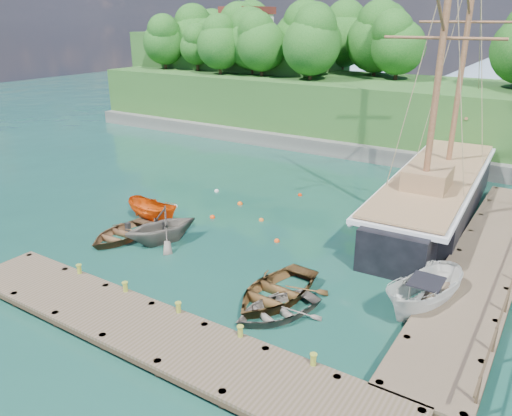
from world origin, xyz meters
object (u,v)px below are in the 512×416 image
(rowboat_0, at_px, (121,239))
(rowboat_2, at_px, (275,299))
(rowboat_3, at_px, (276,315))
(cabin_boat_white, at_px, (423,311))
(schooner, at_px, (434,196))
(motorboat_orange, at_px, (154,222))
(rowboat_1, at_px, (162,242))

(rowboat_0, height_order, rowboat_2, rowboat_2)
(rowboat_2, bearing_deg, rowboat_3, -53.95)
(cabin_boat_white, bearing_deg, rowboat_0, -157.70)
(rowboat_2, bearing_deg, schooner, 82.71)
(motorboat_orange, relative_size, cabin_boat_white, 0.82)
(rowboat_0, relative_size, rowboat_2, 0.84)
(rowboat_1, distance_m, rowboat_2, 8.53)
(rowboat_2, height_order, rowboat_3, rowboat_2)
(rowboat_3, relative_size, cabin_boat_white, 0.82)
(cabin_boat_white, distance_m, schooner, 12.43)
(schooner, bearing_deg, motorboat_orange, -144.44)
(rowboat_0, distance_m, rowboat_1, 2.42)
(rowboat_0, distance_m, cabin_boat_white, 16.44)
(rowboat_2, relative_size, cabin_boat_white, 1.03)
(rowboat_2, xyz_separation_m, rowboat_3, (0.69, -1.12, 0.00))
(rowboat_1, relative_size, rowboat_3, 1.03)
(cabin_boat_white, bearing_deg, motorboat_orange, -167.60)
(rowboat_1, xyz_separation_m, schooner, (11.39, 12.87, 1.08))
(rowboat_0, bearing_deg, rowboat_3, -11.39)
(rowboat_3, distance_m, schooner, 15.94)
(motorboat_orange, height_order, cabin_boat_white, cabin_boat_white)
(rowboat_0, bearing_deg, rowboat_1, 20.98)
(rowboat_0, relative_size, rowboat_3, 1.05)
(rowboat_0, distance_m, schooner, 19.43)
(rowboat_1, distance_m, rowboat_3, 9.48)
(rowboat_0, relative_size, cabin_boat_white, 0.87)
(rowboat_0, relative_size, rowboat_1, 1.02)
(rowboat_2, relative_size, motorboat_orange, 1.25)
(rowboat_3, xyz_separation_m, cabin_boat_white, (5.07, 3.65, 0.00))
(rowboat_0, height_order, motorboat_orange, motorboat_orange)
(rowboat_1, distance_m, schooner, 17.22)
(rowboat_0, height_order, rowboat_3, rowboat_0)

